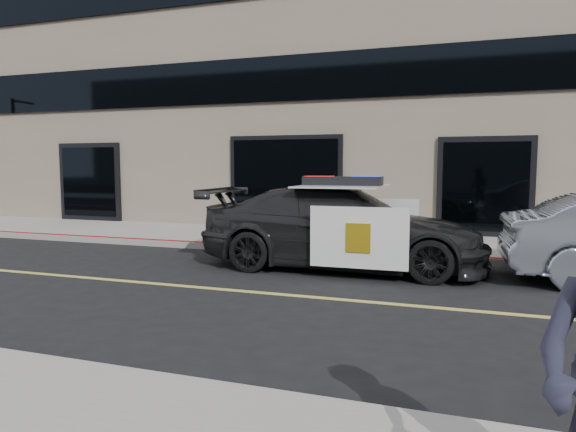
% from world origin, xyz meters
% --- Properties ---
extents(ground, '(120.00, 120.00, 0.00)m').
position_xyz_m(ground, '(0.00, 0.00, 0.00)').
color(ground, black).
rests_on(ground, ground).
extents(sidewalk_n, '(60.00, 3.50, 0.15)m').
position_xyz_m(sidewalk_n, '(0.00, 5.25, 0.07)').
color(sidewalk_n, gray).
rests_on(sidewalk_n, ground).
extents(building_n, '(60.00, 7.00, 12.00)m').
position_xyz_m(building_n, '(0.00, 10.50, 6.00)').
color(building_n, '#756856').
rests_on(building_n, ground).
extents(police_car, '(2.58, 5.53, 1.79)m').
position_xyz_m(police_car, '(1.77, 2.37, 0.80)').
color(police_car, black).
rests_on(police_car, ground).
extents(fire_hydrant, '(0.35, 0.49, 0.77)m').
position_xyz_m(fire_hydrant, '(-0.33, 4.07, 0.51)').
color(fire_hydrant, beige).
rests_on(fire_hydrant, sidewalk_n).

